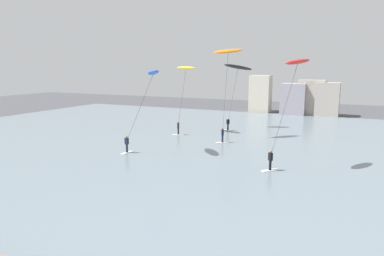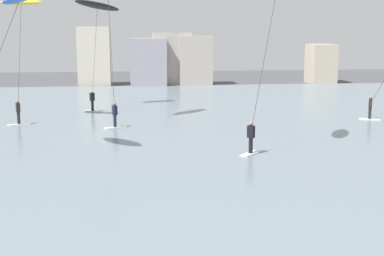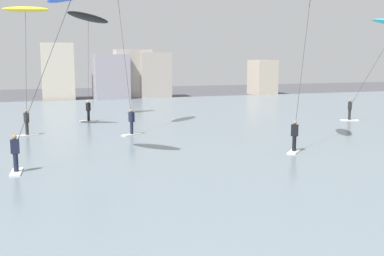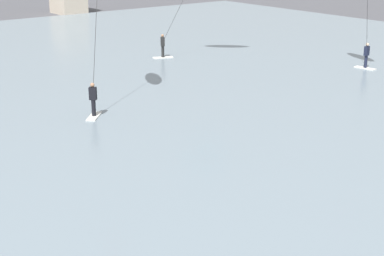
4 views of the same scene
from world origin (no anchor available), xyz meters
name	(u,v)px [view 4 (image 4 of 4)]	position (x,y,z in m)	size (l,w,h in m)	color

